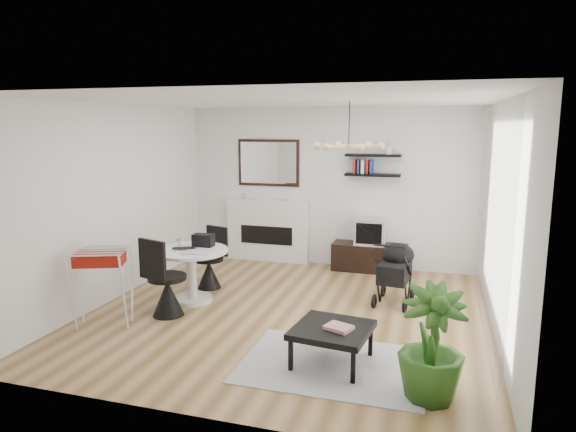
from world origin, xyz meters
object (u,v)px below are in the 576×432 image
(potted_plant, at_px, (432,344))
(dining_table, at_px, (192,267))
(crt_tv, at_px, (370,231))
(tv_console, at_px, (370,257))
(fireplace, at_px, (268,223))
(stroller, at_px, (395,275))
(coffee_table, at_px, (332,331))
(drying_rack, at_px, (103,285))

(potted_plant, bearing_deg, dining_table, 151.92)
(crt_tv, bearing_deg, tv_console, 131.03)
(tv_console, xyz_separation_m, potted_plant, (1.07, -3.92, 0.29))
(dining_table, bearing_deg, crt_tv, 45.69)
(fireplace, xyz_separation_m, potted_plant, (2.91, -4.07, -0.16))
(stroller, bearing_deg, dining_table, -157.02)
(coffee_table, relative_size, potted_plant, 0.80)
(fireplace, xyz_separation_m, crt_tv, (1.84, -0.15, -0.01))
(tv_console, bearing_deg, stroller, -69.42)
(fireplace, distance_m, crt_tv, 1.85)
(drying_rack, bearing_deg, tv_console, 28.59)
(crt_tv, bearing_deg, fireplace, 175.30)
(fireplace, height_order, coffee_table, fireplace)
(fireplace, distance_m, tv_console, 1.90)
(crt_tv, height_order, dining_table, crt_tv)
(crt_tv, distance_m, drying_rack, 4.30)
(fireplace, distance_m, potted_plant, 5.00)
(dining_table, xyz_separation_m, drying_rack, (-0.63, -1.09, 0.02))
(fireplace, height_order, dining_table, fireplace)
(dining_table, bearing_deg, stroller, 15.72)
(stroller, xyz_separation_m, coffee_table, (-0.45, -2.05, -0.04))
(fireplace, distance_m, stroller, 2.88)
(stroller, bearing_deg, fireplace, 153.50)
(dining_table, height_order, potted_plant, potted_plant)
(fireplace, bearing_deg, dining_table, -97.33)
(crt_tv, relative_size, coffee_table, 0.59)
(crt_tv, xyz_separation_m, potted_plant, (1.07, -3.91, -0.15))
(dining_table, xyz_separation_m, stroller, (2.69, 0.76, -0.10))
(fireplace, bearing_deg, coffee_table, -61.99)
(drying_rack, xyz_separation_m, stroller, (3.31, 1.84, -0.11))
(dining_table, distance_m, potted_plant, 3.65)
(fireplace, xyz_separation_m, dining_table, (-0.30, -2.35, -0.20))
(stroller, xyz_separation_m, potted_plant, (0.53, -2.47, 0.13))
(tv_console, distance_m, stroller, 1.55)
(tv_console, height_order, drying_rack, drying_rack)
(crt_tv, distance_m, stroller, 1.57)
(fireplace, height_order, stroller, fireplace)
(coffee_table, bearing_deg, fireplace, 118.01)
(crt_tv, xyz_separation_m, coffee_table, (0.09, -3.49, -0.32))
(fireplace, xyz_separation_m, coffee_table, (1.94, -3.64, -0.33))
(tv_console, xyz_separation_m, drying_rack, (-2.77, -3.29, 0.27))
(stroller, relative_size, coffee_table, 1.10)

